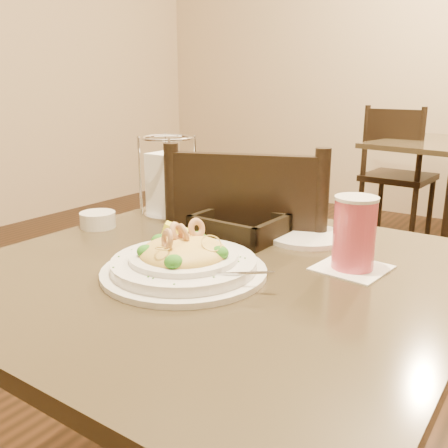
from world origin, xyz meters
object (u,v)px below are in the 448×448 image
Objects in this scene: dining_chair_far at (396,171)px; pasta_bowl at (184,260)px; dining_chair_near at (252,296)px; bread_basket at (239,229)px; butter_ramekin at (98,220)px; main_table at (219,370)px; side_plate at (306,236)px; drink_glass at (354,234)px; napkin_caddy at (168,182)px.

dining_chair_far reaches higher than pasta_bowl.
dining_chair_near reaches higher than bread_basket.
bread_basket is at bearing 99.55° from pasta_bowl.
bread_basket is at bearing 21.46° from butter_ramekin.
main_table is 10.42× the size of butter_ramekin.
dining_chair_far is 2.44m from side_plate.
dining_chair_far is 2.77× the size of pasta_bowl.
dining_chair_near is 0.31m from bread_basket.
drink_glass is at bearing 31.17° from main_table.
butter_ramekin reaches higher than main_table.
pasta_bowl reaches higher than main_table.
drink_glass is at bearing 107.63° from dining_chair_far.
pasta_bowl is at bearing 83.78° from dining_chair_near.
dining_chair_far is 2.60m from drink_glass.
dining_chair_far is at bearing 97.95° from pasta_bowl.
side_plate is at bearing 74.87° from pasta_bowl.
side_plate is (-0.16, 0.12, -0.06)m from drink_glass.
napkin_caddy is (-0.55, 0.11, 0.02)m from drink_glass.
side_plate is (0.20, -0.10, 0.23)m from dining_chair_near.
napkin_caddy reaches higher than pasta_bowl.
side_plate reaches higher than main_table.
pasta_bowl is 1.73× the size of bread_basket.
bread_basket is 0.36m from butter_ramekin.
dining_chair_far reaches higher than butter_ramekin.
pasta_bowl is 1.58× the size of napkin_caddy.
drink_glass is 0.77× the size of side_plate.
dining_chair_far is 5.06× the size of side_plate.
side_plate is 2.13× the size of butter_ramekin.
pasta_bowl is at bearing -45.67° from napkin_caddy.
napkin_caddy is at bearing 167.69° from bread_basket.
side_plate is at bearing 76.31° from main_table.
dining_chair_far reaches higher than bread_basket.
bread_basket is at bearing -12.31° from napkin_caddy.
napkin_caddy is 2.46× the size of butter_ramekin.
napkin_caddy is at bearing 134.33° from pasta_bowl.
dining_chair_far is at bearing 91.77° from napkin_caddy.
pasta_bowl is at bearing -18.49° from butter_ramekin.
main_table is 4.90× the size of side_plate.
main_table is 0.39m from drink_glass.
butter_ramekin is (-0.33, -0.13, -0.00)m from bread_basket.
drink_glass reaches higher than main_table.
main_table is 2.68× the size of pasta_bowl.
side_plate is (0.47, -2.38, 0.23)m from dining_chair_far.
dining_chair_far is 6.58× the size of drink_glass.
dining_chair_near is 0.32m from side_plate.
dining_chair_near is 4.81× the size of bread_basket.
dining_chair_near reaches higher than drink_glass.
drink_glass is at bearing 127.26° from dining_chair_near.
napkin_caddy reaches higher than dining_chair_near.
dining_chair_far reaches higher than main_table.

